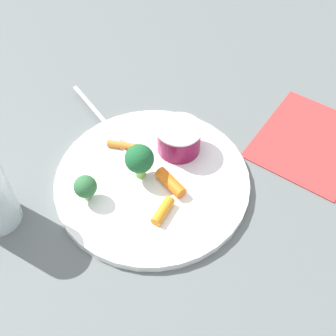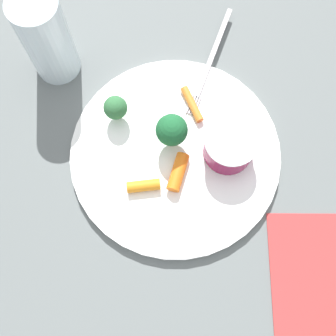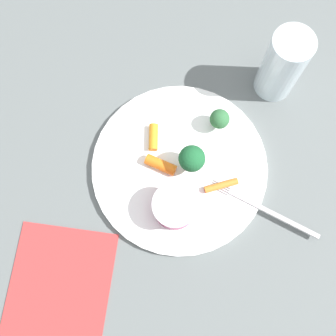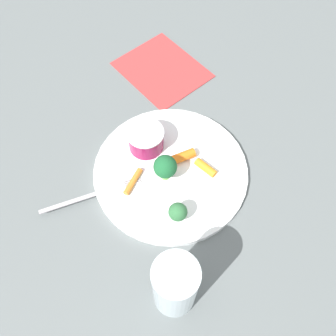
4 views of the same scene
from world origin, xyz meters
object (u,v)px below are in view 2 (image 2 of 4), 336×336
Objects in this scene: sauce_cup at (229,146)px; drinking_glass at (47,38)px; plate at (175,154)px; carrot_stick_1 at (192,104)px; broccoli_floret_1 at (169,131)px; broccoli_floret_0 at (116,108)px; carrot_stick_2 at (144,186)px; fork at (210,62)px; carrot_stick_0 at (178,172)px.

drinking_glass is at bearing -46.79° from sauce_cup.
sauce_cup is (-0.06, 0.02, 0.03)m from plate.
plate is 0.07m from carrot_stick_1.
broccoli_floret_1 reaches higher than carrot_stick_1.
carrot_stick_2 is at bearing 93.90° from broccoli_floret_0.
broccoli_floret_0 is 0.28× the size of fork.
drinking_glass reaches higher than broccoli_floret_1.
broccoli_floret_1 is at bearing -133.23° from carrot_stick_2.
broccoli_floret_0 reaches higher than carrot_stick_2.
sauce_cup is 1.59× the size of carrot_stick_2.
drinking_glass reaches higher than carrot_stick_1.
broccoli_floret_0 is 0.10m from carrot_stick_2.
sauce_cup reaches higher than carrot_stick_2.
carrot_stick_1 is 0.20m from drinking_glass.
carrot_stick_0 is 0.10m from carrot_stick_1.
broccoli_floret_1 reaches higher than broccoli_floret_0.
sauce_cup is 0.13m from fork.
broccoli_floret_1 reaches higher than fork.
plate is 5.63× the size of carrot_stick_0.
broccoli_floret_0 is 0.73× the size of broccoli_floret_1.
broccoli_floret_1 is 0.05m from carrot_stick_0.
plate is 4.91× the size of broccoli_floret_1.
sauce_cup is at bearing 143.87° from broccoli_floret_0.
sauce_cup is at bearing 152.35° from broccoli_floret_1.
carrot_stick_2 reaches higher than carrot_stick_1.
fork is at bearing -126.69° from plate.
carrot_stick_0 is 0.37× the size of drinking_glass.
carrot_stick_2 is (0.05, 0.05, -0.03)m from broccoli_floret_1.
drinking_glass reaches higher than carrot_stick_0.
carrot_stick_1 is at bearing -135.50° from carrot_stick_2.
carrot_stick_1 is 1.26× the size of carrot_stick_2.
carrot_stick_0 is at bearing 118.91° from drinking_glass.
carrot_stick_1 is 0.13m from carrot_stick_2.
carrot_stick_2 is 0.22m from drinking_glass.
broccoli_floret_0 is at bearing -8.12° from carrot_stick_1.
carrot_stick_1 is at bearing 51.96° from fork.
carrot_stick_0 is 0.17m from fork.
broccoli_floret_1 is 0.07m from carrot_stick_1.
sauce_cup is 1.26× the size of carrot_stick_1.
carrot_stick_1 is (-0.04, -0.06, 0.01)m from plate.
sauce_cup reaches higher than fork.
carrot_stick_0 is (-0.05, 0.10, -0.02)m from broccoli_floret_0.
drinking_glass is (0.11, -0.20, 0.04)m from carrot_stick_0.
carrot_stick_0 reaches higher than plate.
broccoli_floret_1 is at bearing 47.37° from fork.
sauce_cup is 0.08m from carrot_stick_1.
carrot_stick_0 is 0.05m from carrot_stick_2.
sauce_cup is 0.45× the size of fork.
broccoli_floret_1 is 0.42× the size of drinking_glass.
broccoli_floret_1 is 0.13m from fork.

